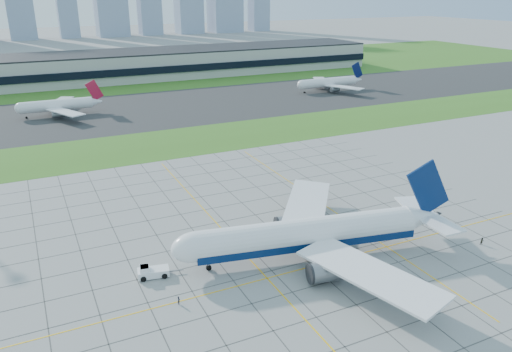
{
  "coord_description": "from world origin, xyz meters",
  "views": [
    {
      "loc": [
        -46.54,
        -73.37,
        50.62
      ],
      "look_at": [
        3.5,
        30.9,
        7.0
      ],
      "focal_mm": 35.0,
      "sensor_mm": 36.0,
      "label": 1
    }
  ],
  "objects_px": {
    "crew_far": "(482,241)",
    "crew_near": "(179,300)",
    "airliner": "(309,234)",
    "distant_jet_2": "(329,82)",
    "pushback_tug": "(152,272)",
    "distant_jet_1": "(59,105)"
  },
  "relations": [
    {
      "from": "airliner",
      "to": "distant_jet_2",
      "type": "height_order",
      "value": "airliner"
    },
    {
      "from": "crew_near",
      "to": "crew_far",
      "type": "relative_size",
      "value": 0.96
    },
    {
      "from": "airliner",
      "to": "distant_jet_2",
      "type": "distance_m",
      "value": 175.52
    },
    {
      "from": "crew_near",
      "to": "distant_jet_1",
      "type": "xyz_separation_m",
      "value": [
        -4.72,
        152.34,
        3.69
      ]
    },
    {
      "from": "distant_jet_2",
      "to": "pushback_tug",
      "type": "bearing_deg",
      "value": -133.4
    },
    {
      "from": "airliner",
      "to": "pushback_tug",
      "type": "height_order",
      "value": "airliner"
    },
    {
      "from": "airliner",
      "to": "crew_near",
      "type": "distance_m",
      "value": 29.04
    },
    {
      "from": "crew_far",
      "to": "distant_jet_2",
      "type": "xyz_separation_m",
      "value": [
        64.63,
        155.81,
        3.66
      ]
    },
    {
      "from": "airliner",
      "to": "distant_jet_2",
      "type": "bearing_deg",
      "value": 65.91
    },
    {
      "from": "crew_far",
      "to": "distant_jet_2",
      "type": "bearing_deg",
      "value": 83.82
    },
    {
      "from": "pushback_tug",
      "to": "distant_jet_1",
      "type": "height_order",
      "value": "distant_jet_1"
    },
    {
      "from": "airliner",
      "to": "crew_far",
      "type": "bearing_deg",
      "value": -7.47
    },
    {
      "from": "pushback_tug",
      "to": "crew_far",
      "type": "bearing_deg",
      "value": -4.49
    },
    {
      "from": "airliner",
      "to": "distant_jet_2",
      "type": "relative_size",
      "value": 1.36
    },
    {
      "from": "pushback_tug",
      "to": "crew_near",
      "type": "distance_m",
      "value": 10.81
    },
    {
      "from": "airliner",
      "to": "crew_near",
      "type": "bearing_deg",
      "value": -160.42
    },
    {
      "from": "crew_far",
      "to": "distant_jet_1",
      "type": "distance_m",
      "value": 173.74
    },
    {
      "from": "airliner",
      "to": "crew_far",
      "type": "xyz_separation_m",
      "value": [
        35.52,
        -11.66,
        -4.2
      ]
    },
    {
      "from": "crew_near",
      "to": "crew_far",
      "type": "height_order",
      "value": "crew_far"
    },
    {
      "from": "crew_far",
      "to": "distant_jet_2",
      "type": "distance_m",
      "value": 168.72
    },
    {
      "from": "crew_far",
      "to": "crew_near",
      "type": "bearing_deg",
      "value": -170.1
    },
    {
      "from": "pushback_tug",
      "to": "distant_jet_1",
      "type": "bearing_deg",
      "value": 101.85
    }
  ]
}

